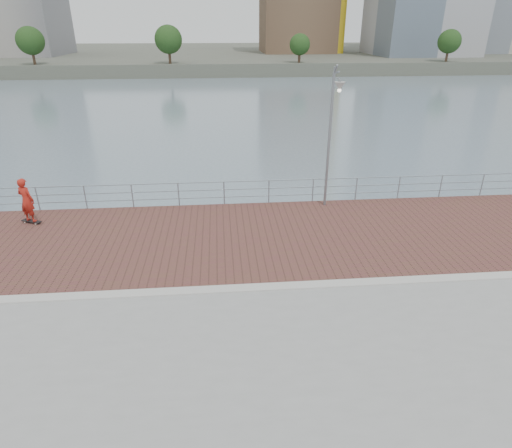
{
  "coord_description": "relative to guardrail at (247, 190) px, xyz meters",
  "views": [
    {
      "loc": [
        -1.15,
        -11.27,
        7.58
      ],
      "look_at": [
        0.0,
        2.0,
        1.3
      ],
      "focal_mm": 30.0,
      "sensor_mm": 36.0,
      "label": 1
    }
  ],
  "objects": [
    {
      "name": "water",
      "position": [
        -0.0,
        -7.0,
        -2.69
      ],
      "size": [
        400.0,
        400.0,
        0.0
      ],
      "primitive_type": "plane",
      "color": "slate",
      "rests_on": "ground"
    },
    {
      "name": "shoreline_trees",
      "position": [
        17.16,
        70.0,
        3.72
      ],
      "size": [
        169.42,
        5.13,
        6.84
      ],
      "color": "#473323",
      "rests_on": "far_shore"
    },
    {
      "name": "skateboard",
      "position": [
        -9.08,
        -1.37,
        -0.59
      ],
      "size": [
        0.89,
        0.54,
        0.1
      ],
      "rotation": [
        0.0,
        0.0,
        -0.39
      ],
      "color": "black",
      "rests_on": "brick_lane"
    },
    {
      "name": "street_lamp",
      "position": [
        3.54,
        -0.93,
        3.45
      ],
      "size": [
        0.43,
        1.24,
        5.83
      ],
      "color": "gray",
      "rests_on": "brick_lane"
    },
    {
      "name": "far_shore",
      "position": [
        -0.0,
        115.5,
        -1.44
      ],
      "size": [
        320.0,
        95.0,
        2.5
      ],
      "primitive_type": "cube",
      "color": "#4C5142",
      "rests_on": "ground"
    },
    {
      "name": "guardrail",
      "position": [
        0.0,
        0.0,
        0.0
      ],
      "size": [
        39.06,
        0.06,
        1.13
      ],
      "color": "#8C9EA8",
      "rests_on": "brick_lane"
    },
    {
      "name": "skateboarder",
      "position": [
        -9.08,
        -1.37,
        0.35
      ],
      "size": [
        0.8,
        0.68,
        1.87
      ],
      "primitive_type": "imported",
      "rotation": [
        0.0,
        0.0,
        2.75
      ],
      "color": "#AA2116",
      "rests_on": "skateboard"
    },
    {
      "name": "curb",
      "position": [
        -0.0,
        -7.0,
        -0.66
      ],
      "size": [
        40.0,
        0.4,
        0.06
      ],
      "primitive_type": "cube",
      "color": "#B7B5AD",
      "rests_on": "seawall"
    },
    {
      "name": "brick_lane",
      "position": [
        -0.0,
        -3.4,
        -0.68
      ],
      "size": [
        40.0,
        6.8,
        0.02
      ],
      "primitive_type": "cube",
      "color": "brown",
      "rests_on": "seawall"
    }
  ]
}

